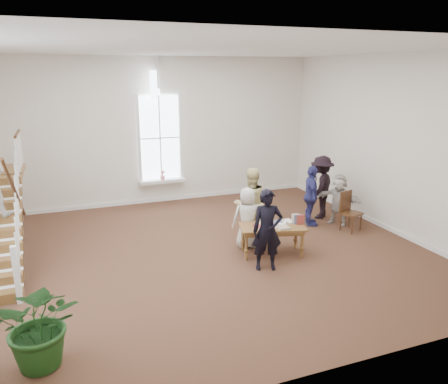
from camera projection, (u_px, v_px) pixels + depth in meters
name	position (u px, v px, depth m)	size (l,w,h in m)	color
ground	(206.00, 253.00, 10.07)	(10.00, 10.00, 0.00)	#422B1A
room_shell	(162.00, 190.00, 13.92)	(10.49, 10.00, 10.00)	silver
library_table	(273.00, 229.00, 9.85)	(1.60, 1.08, 0.75)	brown
police_officer	(267.00, 230.00, 9.04)	(0.63, 0.41, 1.73)	black
elderly_woman	(247.00, 218.00, 10.24)	(0.71, 0.46, 1.45)	beige
person_yellow	(251.00, 204.00, 10.75)	(0.87, 0.68, 1.80)	beige
woman_cluster_a	(311.00, 196.00, 11.70)	(0.96, 0.40, 1.64)	navy
woman_cluster_b	(321.00, 187.00, 12.29)	(1.15, 0.66, 1.79)	black
woman_cluster_c	(339.00, 199.00, 11.81)	(1.29, 0.41, 1.39)	beige
floor_plant	(41.00, 324.00, 6.06)	(1.19, 1.03, 1.32)	#163A12
side_chair	(349.00, 209.00, 11.38)	(0.57, 0.57, 1.04)	#36210E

